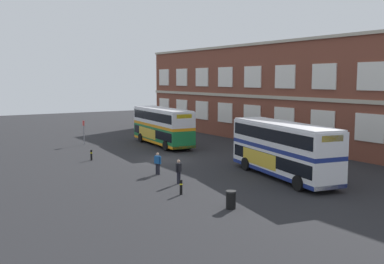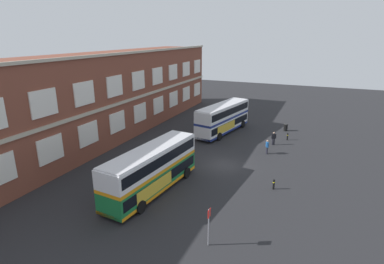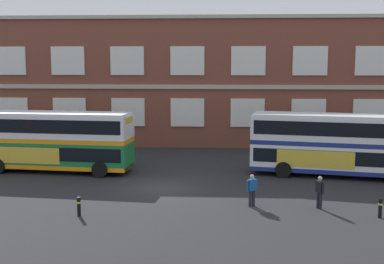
{
  "view_description": "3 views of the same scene",
  "coord_description": "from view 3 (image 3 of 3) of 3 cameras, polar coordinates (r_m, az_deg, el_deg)",
  "views": [
    {
      "loc": [
        34.77,
        -19.62,
        7.29
      ],
      "look_at": [
        3.12,
        0.75,
        2.8
      ],
      "focal_mm": 41.85,
      "sensor_mm": 36.0,
      "label": 1
    },
    {
      "loc": [
        -29.42,
        -8.91,
        13.37
      ],
      "look_at": [
        -0.84,
        3.35,
        3.53
      ],
      "focal_mm": 28.93,
      "sensor_mm": 36.0,
      "label": 2
    },
    {
      "loc": [
        3.43,
        -29.39,
        7.57
      ],
      "look_at": [
        1.56,
        3.39,
        2.9
      ],
      "focal_mm": 47.41,
      "sensor_mm": 36.0,
      "label": 3
    }
  ],
  "objects": [
    {
      "name": "waiting_passenger",
      "position": [
        26.89,
        14.17,
        -6.44
      ],
      "size": [
        0.4,
        0.61,
        1.7
      ],
      "color": "black",
      "rests_on": "ground"
    },
    {
      "name": "second_passenger",
      "position": [
        26.64,
        6.76,
        -6.38
      ],
      "size": [
        0.61,
        0.4,
        1.7
      ],
      "color": "black",
      "rests_on": "ground"
    },
    {
      "name": "safety_bollard_west",
      "position": [
        25.58,
        -12.61,
        -8.16
      ],
      "size": [
        0.19,
        0.19,
        0.95
      ],
      "color": "black",
      "rests_on": "ground"
    },
    {
      "name": "double_decker_middle",
      "position": [
        34.34,
        15.98,
        -1.29
      ],
      "size": [
        11.29,
        4.66,
        4.07
      ],
      "color": "silver",
      "rests_on": "ground"
    },
    {
      "name": "brick_terminal_building",
      "position": [
        47.5,
        -0.2,
        5.63
      ],
      "size": [
        56.78,
        8.19,
        11.33
      ],
      "color": "brown",
      "rests_on": "ground"
    },
    {
      "name": "safety_bollard_east",
      "position": [
        26.32,
        20.42,
        -8.02
      ],
      "size": [
        0.19,
        0.19,
        0.95
      ],
      "color": "black",
      "rests_on": "ground"
    },
    {
      "name": "ground_plane",
      "position": [
        32.47,
        -2.91,
        -5.39
      ],
      "size": [
        120.0,
        120.0,
        0.0
      ],
      "primitive_type": "plane",
      "color": "#232326"
    },
    {
      "name": "double_decker_near",
      "position": [
        35.79,
        -15.55,
        -0.9
      ],
      "size": [
        11.2,
        3.67,
        4.07
      ],
      "color": "#197038",
      "rests_on": "ground"
    }
  ]
}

